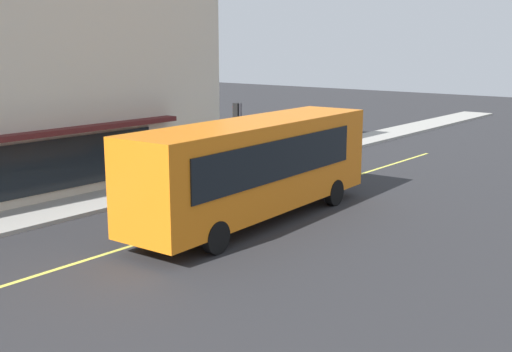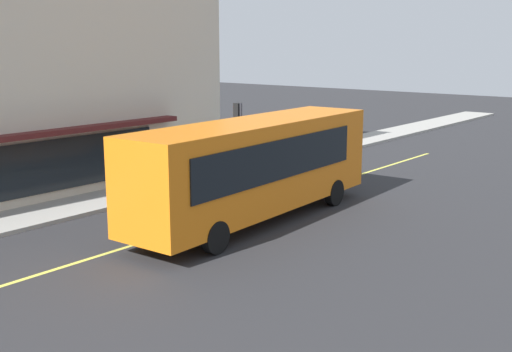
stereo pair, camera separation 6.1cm
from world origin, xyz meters
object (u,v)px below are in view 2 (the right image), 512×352
object	(u,v)px
bus	(256,165)
traffic_light	(238,121)
car_navy	(272,163)
pedestrian_near_storefront	(174,154)

from	to	relation	value
bus	traffic_light	world-z (taller)	bus
bus	traffic_light	distance (m)	8.18
traffic_light	car_navy	distance (m)	2.66
bus	traffic_light	xyz separation A→B (m)	(5.76, 5.78, 0.55)
car_navy	traffic_light	bearing A→B (deg)	90.75
bus	car_navy	xyz separation A→B (m)	(5.79, 3.82, -1.24)
bus	pedestrian_near_storefront	bearing A→B (deg)	69.02
traffic_light	pedestrian_near_storefront	distance (m)	3.55
bus	pedestrian_near_storefront	size ratio (longest dim) A/B	6.19
traffic_light	pedestrian_near_storefront	bearing A→B (deg)	161.10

